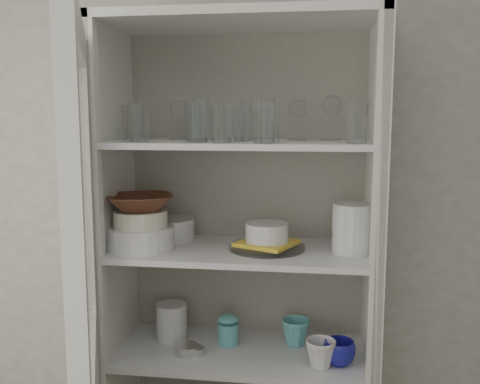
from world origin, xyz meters
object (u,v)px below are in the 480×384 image
Objects in this scene: goblet_2 at (298,118)px; plate_stack_back at (167,229)px; mug_teal at (295,332)px; teal_jar at (228,331)px; yellow_trivet at (267,243)px; white_ramekin at (267,232)px; plate_stack_front at (141,238)px; goblet_1 at (179,117)px; glass_platter at (267,247)px; cream_bowl at (141,219)px; mug_blue at (339,353)px; white_canister at (172,321)px; grey_bowl_stack at (352,229)px; measuring_cups at (186,349)px; goblet_3 at (331,115)px; terracotta_bowl at (140,203)px; mug_white at (321,354)px; pantry_cabinet at (242,323)px; goblet_0 at (192,119)px.

goblet_2 reaches higher than plate_stack_back.
mug_teal is 0.26m from teal_jar.
white_ramekin is (0.00, 0.00, 0.04)m from yellow_trivet.
plate_stack_front is at bearing -106.77° from plate_stack_back.
goblet_1 reaches higher than mug_teal.
goblet_1 is 0.60× the size of glass_platter.
yellow_trivet is at bearing 0.00° from glass_platter.
cream_bowl reaches higher than mug_blue.
white_canister is (-0.39, 0.06, -0.34)m from glass_platter.
grey_bowl_stack is 2.01× the size of measuring_cups.
goblet_3 is 0.54m from yellow_trivet.
mug_blue is at bearing -121.73° from grey_bowl_stack.
glass_platter is (0.46, 0.06, -0.17)m from terracotta_bowl.
mug_white is (0.20, -0.10, -0.41)m from white_ramekin.
mug_white is (0.67, -0.04, -0.52)m from terracotta_bowl.
grey_bowl_stack is at bearing -26.04° from goblet_2.
glass_platter reaches higher than teal_jar.
pantry_cabinet is 0.63m from terracotta_bowl.
goblet_1 is 0.92× the size of goblet_3.
white_canister is (-0.39, 0.06, -0.39)m from white_ramekin.
goblet_3 reaches higher than plate_stack_front.
plate_stack_front reaches higher than glass_platter.
yellow_trivet is at bearing -35.07° from pantry_cabinet.
measuring_cups is at bearing -160.06° from goblet_3.
glass_platter is at bearing -9.32° from white_canister.
grey_bowl_stack reaches higher than glass_platter.
grey_bowl_stack is (0.66, -0.11, -0.40)m from goblet_1.
plate_stack_back is 2.42× the size of measuring_cups.
grey_bowl_stack reaches higher than cream_bowl.
cream_bowl is 0.87m from mug_blue.
goblet_2 is 0.73m from plate_stack_front.
grey_bowl_stack reaches higher than mug_white.
goblet_3 is 2.08× the size of measuring_cups.
plate_stack_back is (-0.31, 0.04, 0.36)m from pantry_cabinet.
goblet_3 is 0.87m from mug_blue.
white_canister is at bearing 125.38° from measuring_cups.
glass_platter is 0.38m from mug_teal.
goblet_0 is at bearing 27.73° from white_canister.
grey_bowl_stack is 0.81m from white_canister.
plate_stack_back reaches higher than glass_platter.
mug_teal is at bearing -4.69° from goblet_0.
plate_stack_back is at bearing 161.29° from goblet_1.
glass_platter is at bearing 7.50° from plate_stack_front.
terracotta_bowl is at bearing -172.50° from yellow_trivet.
goblet_0 is 1.55× the size of teal_jar.
glass_platter is 2.57× the size of mug_teal.
terracotta_bowl is at bearing -175.91° from mug_blue.
pantry_cabinet is 9.69× the size of plate_stack_back.
plate_stack_front is 0.46m from measuring_cups.
glass_platter is 0.01m from yellow_trivet.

